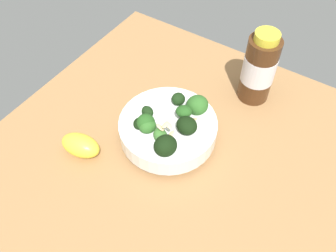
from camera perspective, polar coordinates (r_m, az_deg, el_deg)
ground_plane at (r=73.09cm, az=0.73°, el=-4.13°), size 68.76×68.76×3.36cm
bowl_of_broccoli at (r=69.99cm, az=0.12°, el=-0.25°), size 19.23×19.23×9.09cm
lemon_wedge at (r=71.35cm, az=-13.76°, el=-3.01°), size 8.71×5.99×4.28cm
bottle_tall at (r=77.82cm, az=14.31°, el=8.93°), size 6.94×6.94×16.78cm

